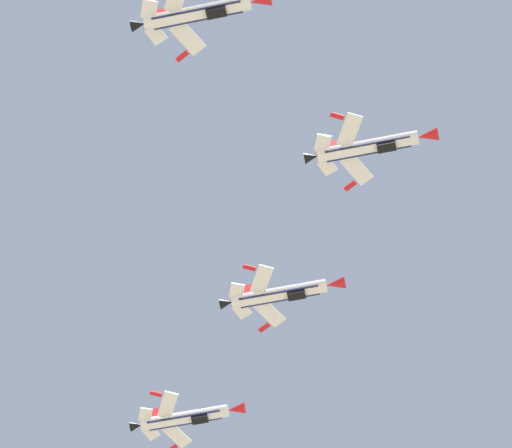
# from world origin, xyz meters

# --- Properties ---
(fighter_jet_lead) EXTENTS (15.48, 10.27, 4.36)m
(fighter_jet_lead) POSITION_xyz_m (20.40, 56.62, 130.97)
(fighter_jet_lead) COLOR white
(fighter_jet_left_wing) EXTENTS (15.48, 10.26, 4.37)m
(fighter_jet_left_wing) POSITION_xyz_m (12.96, 77.60, 130.25)
(fighter_jet_left_wing) COLOR white
(fighter_jet_right_wing) EXTENTS (15.48, 10.24, 4.38)m
(fighter_jet_right_wing) POSITION_xyz_m (-1.34, 42.93, 130.19)
(fighter_jet_right_wing) COLOR white
(fighter_jet_left_outer) EXTENTS (15.48, 10.27, 4.34)m
(fighter_jet_left_outer) POSITION_xyz_m (3.44, 100.55, 133.34)
(fighter_jet_left_outer) COLOR white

